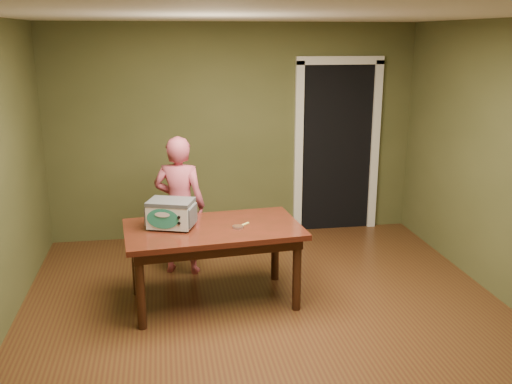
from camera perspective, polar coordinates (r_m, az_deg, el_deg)
floor at (r=5.07m, az=1.71°, el=-13.45°), size 5.00×5.00×0.00m
room_shell at (r=4.50m, az=1.89°, el=5.94°), size 4.52×5.02×2.61m
doorway at (r=7.59m, az=7.41°, el=4.74°), size 1.10×0.66×2.25m
dining_table at (r=5.28m, az=-4.29°, el=-4.51°), size 1.67×1.04×0.75m
toy_oven at (r=5.23m, az=-8.50°, el=-2.07°), size 0.48×0.40×0.26m
baking_pan at (r=5.20m, az=-1.81°, el=-3.49°), size 0.10×0.10×0.02m
spatula at (r=5.27m, az=-1.35°, el=-3.33°), size 0.15×0.14×0.01m
child at (r=5.98m, az=-7.63°, el=-1.36°), size 0.61×0.49×1.47m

